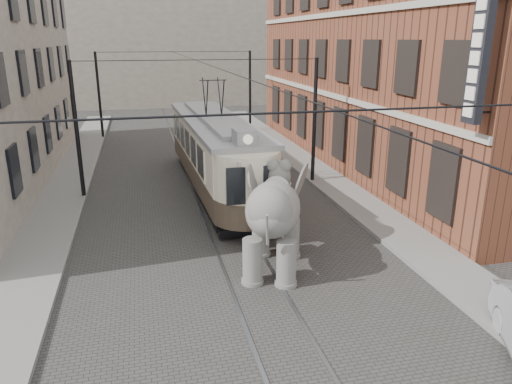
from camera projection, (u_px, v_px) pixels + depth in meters
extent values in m
plane|color=#3A3836|center=(232.00, 238.00, 17.41)|extent=(120.00, 120.00, 0.00)
cube|color=slate|center=(384.00, 222.00, 18.71)|extent=(2.00, 60.00, 0.15)
cube|color=slate|center=(38.00, 254.00, 15.95)|extent=(2.00, 60.00, 0.15)
cube|color=brown|center=(398.00, 55.00, 26.37)|extent=(8.00, 26.00, 12.00)
cube|color=gray|center=(162.00, 37.00, 52.38)|extent=(28.00, 10.00, 14.00)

